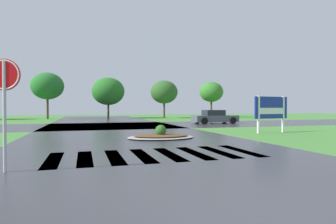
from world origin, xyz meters
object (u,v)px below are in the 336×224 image
at_px(estate_billboard, 271,109).
at_px(car_dark_suv, 214,117).
at_px(stop_sign, 4,88).
at_px(median_island, 161,136).

relative_size(estate_billboard, car_dark_suv, 0.58).
height_order(stop_sign, median_island, stop_sign).
distance_m(stop_sign, estate_billboard, 14.86).
height_order(median_island, car_dark_suv, car_dark_suv).
bearing_deg(car_dark_suv, stop_sign, -127.94).
bearing_deg(car_dark_suv, median_island, -126.12).
distance_m(stop_sign, car_dark_suv, 22.41).
height_order(estate_billboard, car_dark_suv, estate_billboard).
relative_size(estate_billboard, median_island, 0.75).
height_order(estate_billboard, median_island, estate_billboard).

